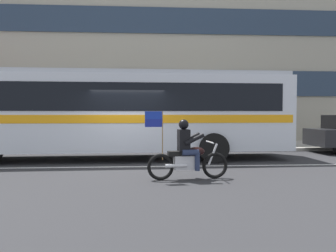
{
  "coord_description": "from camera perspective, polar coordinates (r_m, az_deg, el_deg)",
  "views": [
    {
      "loc": [
        0.62,
        -11.25,
        1.73
      ],
      "look_at": [
        1.33,
        -0.46,
        1.31
      ],
      "focal_mm": 35.46,
      "sensor_mm": 36.0,
      "label": 1
    }
  ],
  "objects": [
    {
      "name": "office_building_facade",
      "position": [
        18.9,
        -5.72,
        11.7
      ],
      "size": [
        28.0,
        0.89,
        9.66
      ],
      "color": "gray",
      "rests_on": "ground_plane"
    },
    {
      "name": "sidewalk_curb",
      "position": [
        16.44,
        -5.92,
        -3.54
      ],
      "size": [
        28.0,
        3.8,
        0.15
      ],
      "primitive_type": "cube",
      "color": "#A39E93",
      "rests_on": "ground_plane"
    },
    {
      "name": "motorcycle_with_rider",
      "position": [
        8.65,
        3.32,
        -4.83
      ],
      "size": [
        2.19,
        0.65,
        1.78
      ],
      "color": "black",
      "rests_on": "ground_plane"
    },
    {
      "name": "transit_bus",
      "position": [
        12.5,
        -9.52,
        2.93
      ],
      "size": [
        13.08,
        2.98,
        3.22
      ],
      "color": "silver",
      "rests_on": "ground_plane"
    },
    {
      "name": "fire_hydrant",
      "position": [
        15.13,
        1.02,
        -2.34
      ],
      "size": [
        0.22,
        0.3,
        0.75
      ],
      "color": "red",
      "rests_on": "sidewalk_curb"
    },
    {
      "name": "lane_center_stripe",
      "position": [
        10.8,
        -7.07,
        -6.96
      ],
      "size": [
        26.6,
        0.14,
        0.01
      ],
      "primitive_type": "cube",
      "color": "silver",
      "rests_on": "ground_plane"
    },
    {
      "name": "ground_plane",
      "position": [
        11.4,
        -6.89,
        -6.5
      ],
      "size": [
        60.0,
        60.0,
        0.0
      ],
      "primitive_type": "plane",
      "color": "#2B2B2D"
    }
  ]
}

